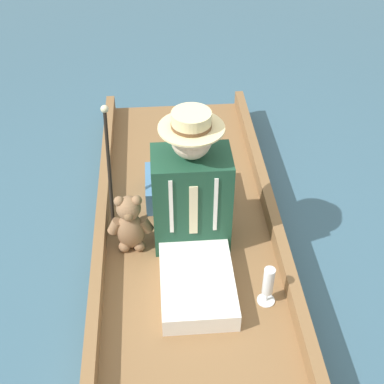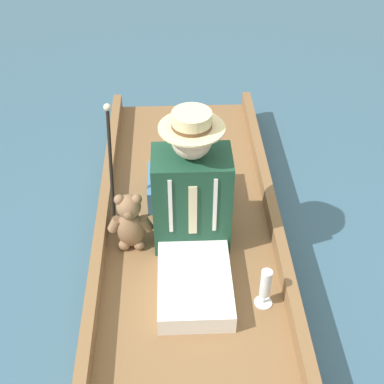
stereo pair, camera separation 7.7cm
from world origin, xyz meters
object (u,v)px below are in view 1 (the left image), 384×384
teddy_bear (130,224)px  seated_person (193,209)px  walking_cane (108,160)px  wine_glass (268,283)px

teddy_bear → seated_person: bearing=172.4°
teddy_bear → walking_cane: size_ratio=0.53×
teddy_bear → walking_cane: 0.38m
teddy_bear → walking_cane: walking_cane is taller
wine_glass → walking_cane: size_ratio=0.34×
seated_person → wine_glass: 0.55m
seated_person → walking_cane: 0.56m
seated_person → walking_cane: (0.44, -0.32, 0.11)m
seated_person → walking_cane: seated_person is taller
seated_person → teddy_bear: (0.34, -0.05, -0.13)m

